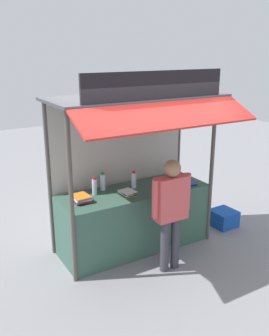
# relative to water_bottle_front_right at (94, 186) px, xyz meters

# --- Properties ---
(ground_plane) EXTENTS (20.00, 20.00, 0.00)m
(ground_plane) POSITION_rel_water_bottle_front_right_xyz_m (0.57, -0.16, -1.04)
(ground_plane) COLOR gray
(stall_counter) EXTENTS (2.27, 0.78, 0.92)m
(stall_counter) POSITION_rel_water_bottle_front_right_xyz_m (0.57, -0.16, -0.58)
(stall_counter) COLOR #385B4C
(stall_counter) RESTS_ON ground
(stall_structure) EXTENTS (2.47, 1.58, 2.67)m
(stall_structure) POSITION_rel_water_bottle_front_right_xyz_m (0.57, -0.08, 0.58)
(stall_structure) COLOR #4C4742
(stall_structure) RESTS_ON ground
(water_bottle_front_right) EXTENTS (0.07, 0.07, 0.26)m
(water_bottle_front_right) POSITION_rel_water_bottle_front_right_xyz_m (0.00, 0.00, 0.00)
(water_bottle_front_right) COLOR silver
(water_bottle_front_right) RESTS_ON stall_counter
(water_bottle_front_left) EXTENTS (0.08, 0.08, 0.28)m
(water_bottle_front_left) POSITION_rel_water_bottle_front_right_xyz_m (1.34, 0.00, 0.01)
(water_bottle_front_left) COLOR silver
(water_bottle_front_left) RESTS_ON stall_counter
(water_bottle_back_right) EXTENTS (0.07, 0.07, 0.27)m
(water_bottle_back_right) POSITION_rel_water_bottle_front_right_xyz_m (0.62, -0.06, 0.00)
(water_bottle_back_right) COLOR silver
(water_bottle_back_right) RESTS_ON stall_counter
(water_bottle_mid_right) EXTENTS (0.08, 0.08, 0.27)m
(water_bottle_mid_right) POSITION_rel_water_bottle_front_right_xyz_m (0.18, 0.09, 0.01)
(water_bottle_mid_right) COLOR silver
(water_bottle_mid_right) RESTS_ON stall_counter
(magazine_stack_back_left) EXTENTS (0.20, 0.30, 0.03)m
(magazine_stack_back_left) POSITION_rel_water_bottle_front_right_xyz_m (1.42, -0.34, -0.10)
(magazine_stack_back_left) COLOR blue
(magazine_stack_back_left) RESTS_ON stall_counter
(magazine_stack_left) EXTENTS (0.25, 0.30, 0.08)m
(magazine_stack_left) POSITION_rel_water_bottle_front_right_xyz_m (-0.27, -0.15, -0.08)
(magazine_stack_left) COLOR black
(magazine_stack_left) RESTS_ON stall_counter
(magazine_stack_center) EXTENTS (0.24, 0.25, 0.06)m
(magazine_stack_center) POSITION_rel_water_bottle_front_right_xyz_m (0.40, -0.26, -0.09)
(magazine_stack_center) COLOR yellow
(magazine_stack_center) RESTS_ON stall_counter
(banana_bunch_leftmost) EXTENTS (0.10, 0.10, 0.29)m
(banana_bunch_leftmost) POSITION_rel_water_bottle_front_right_xyz_m (-0.03, -0.65, 0.93)
(banana_bunch_leftmost) COLOR #332D23
(banana_bunch_inner_left) EXTENTS (0.08, 0.08, 0.22)m
(banana_bunch_inner_left) POSITION_rel_water_bottle_front_right_xyz_m (1.46, -0.65, 0.99)
(banana_bunch_inner_left) COLOR #332D23
(banana_bunch_rightmost) EXTENTS (0.10, 0.10, 0.30)m
(banana_bunch_rightmost) POSITION_rel_water_bottle_front_right_xyz_m (0.55, -0.65, 0.93)
(banana_bunch_rightmost) COLOR #332D23
(banana_bunch_inner_right) EXTENTS (0.10, 0.10, 0.25)m
(banana_bunch_inner_right) POSITION_rel_water_bottle_front_right_xyz_m (0.93, -0.65, 0.97)
(banana_bunch_inner_right) COLOR #332D23
(vendor_person) EXTENTS (0.60, 0.23, 1.58)m
(vendor_person) POSITION_rel_water_bottle_front_right_xyz_m (0.67, -0.95, -0.09)
(vendor_person) COLOR #383842
(vendor_person) RESTS_ON ground
(plastic_crate) EXTENTS (0.41, 0.41, 0.28)m
(plastic_crate) POSITION_rel_water_bottle_front_right_xyz_m (2.25, -0.33, -0.90)
(plastic_crate) COLOR #194CB2
(plastic_crate) RESTS_ON ground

